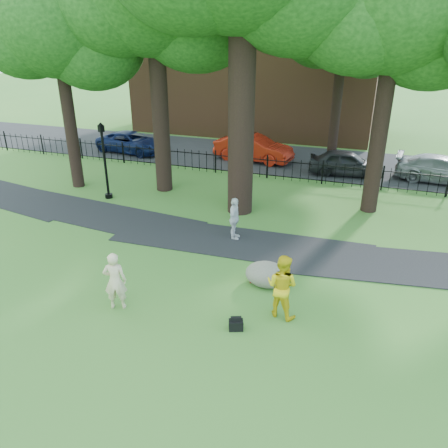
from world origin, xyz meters
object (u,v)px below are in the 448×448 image
at_px(woman, 115,281).
at_px(red_sedan, 253,148).
at_px(man, 282,286).
at_px(boulder, 267,273).
at_px(lamppost, 105,162).

distance_m(woman, red_sedan, 16.39).
bearing_deg(man, woman, 29.04).
relative_size(boulder, red_sedan, 0.29).
bearing_deg(boulder, woman, -144.92).
bearing_deg(woman, boulder, -166.48).
height_order(woman, red_sedan, woman).
relative_size(woman, man, 0.94).
xyz_separation_m(woman, red_sedan, (-0.43, 16.39, -0.11)).
xyz_separation_m(man, lamppost, (-9.96, 6.58, 0.83)).
distance_m(woman, lamppost, 9.50).
bearing_deg(lamppost, man, -13.31).
distance_m(man, lamppost, 11.97).
bearing_deg(red_sedan, woman, -170.67).
bearing_deg(boulder, lamppost, 150.90).
height_order(woman, lamppost, lamppost).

